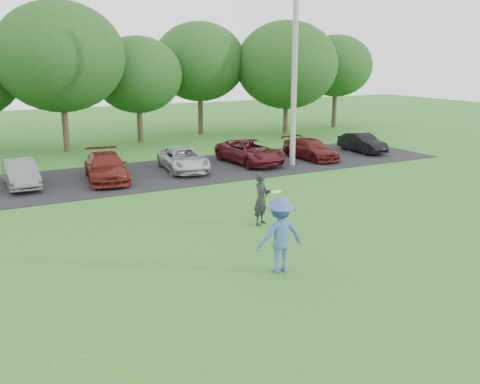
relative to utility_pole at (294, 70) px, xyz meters
name	(u,v)px	position (x,y,z in m)	size (l,w,h in m)	color
ground	(301,267)	(-7.47, -11.65, -4.86)	(100.00, 100.00, 0.00)	#24681D
parking_lot	(146,175)	(-7.47, 1.35, -4.84)	(32.00, 6.50, 0.03)	black
utility_pole	(294,70)	(0.00, 0.00, 0.00)	(0.28, 0.28, 9.72)	gray
frisbee_player	(280,235)	(-8.15, -11.60, -3.86)	(1.33, 0.81, 2.24)	#37569D
camera_bystander	(261,199)	(-6.52, -7.88, -3.96)	(0.78, 0.72, 1.79)	black
parked_cars	(150,162)	(-7.25, 1.28, -4.24)	(28.03, 4.88, 1.25)	silver
tree_row	(115,66)	(-5.95, 11.11, 0.05)	(42.39, 9.85, 8.64)	#38281C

